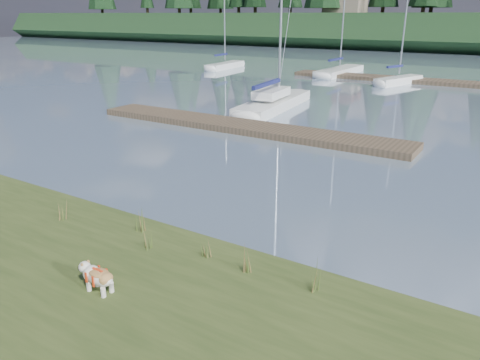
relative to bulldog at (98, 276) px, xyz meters
The scene contains 16 objects.
ground 34.42m from the bulldog, 92.19° to the left, with size 200.00×200.00×0.00m, color #7D92A9.
bulldog is the anchor object (origin of this frame).
sailboat_main 20.52m from the bulldog, 108.74° to the left, with size 2.73×9.01×12.75m.
dock_near 14.42m from the bulldog, 111.66° to the left, with size 16.00×2.00×0.30m, color #4C3D2C.
dock_far 34.40m from the bulldog, 88.86° to the left, with size 26.00×2.20×0.30m, color #4C3D2C.
sailboat_bg_0 40.69m from the bulldog, 120.43° to the left, with size 1.87×6.72×9.77m.
sailboat_bg_1 37.92m from the bulldog, 103.99° to the left, with size 1.89×8.65×12.78m.
sailboat_bg_2 33.15m from the bulldog, 95.05° to the left, with size 2.85×5.64×8.67m.
weed_0 2.50m from the bulldog, 116.64° to the left, with size 0.17×0.14×0.59m.
weed_1 1.75m from the bulldog, 103.34° to the left, with size 0.17×0.14×0.49m.
weed_2 2.77m from the bulldog, 46.54° to the left, with size 0.17×0.14×0.64m.
weed_3 3.62m from the bulldog, 151.66° to the left, with size 0.17×0.14×0.58m.
weed_4 2.23m from the bulldog, 66.28° to the left, with size 0.17×0.14×0.45m.
weed_5 3.99m from the bulldog, 31.78° to the left, with size 0.17×0.14×0.69m.
mud_lip 3.14m from the bulldog, 115.27° to the left, with size 60.00×0.50×0.14m, color #33281C.
house_0 78.24m from the bulldog, 107.40° to the left, with size 6.30×5.30×4.65m.
Camera 1 is at (7.47, -9.27, 5.16)m, focal length 35.00 mm.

